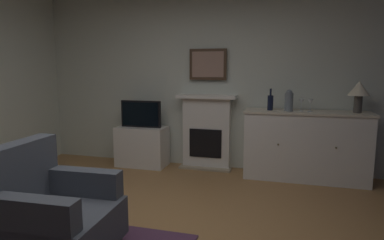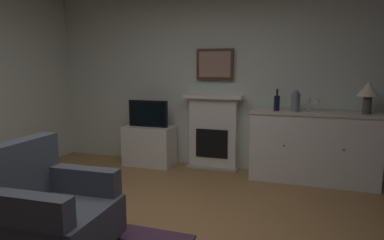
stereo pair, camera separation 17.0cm
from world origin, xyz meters
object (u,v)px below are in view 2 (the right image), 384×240
object	(u,v)px
wine_glass_center	(318,103)
armchair	(49,210)
tv_cabinet	(149,146)
tv_set	(148,114)
table_lamp	(368,91)
fireplace_unit	(213,132)
sideboard_cabinet	(313,147)
wine_bottle	(277,103)
wine_glass_left	(308,103)
vase_decorative	(296,101)
framed_picture	(215,64)

from	to	relation	value
wine_glass_center	armchair	bearing A→B (deg)	-128.82
tv_cabinet	tv_set	distance (m)	0.50
table_lamp	armchair	size ratio (longest dim) A/B	0.43
fireplace_unit	armchair	size ratio (longest dim) A/B	1.20
sideboard_cabinet	table_lamp	world-z (taller)	table_lamp
tv_set	fireplace_unit	bearing A→B (deg)	10.77
fireplace_unit	wine_bottle	distance (m)	1.06
wine_glass_center	tv_set	bearing A→B (deg)	178.81
wine_bottle	wine_glass_left	size ratio (longest dim) A/B	1.76
vase_decorative	tv_set	world-z (taller)	vase_decorative
sideboard_cabinet	wine_glass_left	size ratio (longest dim) A/B	9.77
tv_cabinet	armchair	size ratio (longest dim) A/B	0.82
sideboard_cabinet	fireplace_unit	bearing A→B (deg)	172.74
wine_bottle	tv_cabinet	bearing A→B (deg)	178.90
framed_picture	wine_bottle	size ratio (longest dim) A/B	1.90
wine_glass_left	vase_decorative	bearing A→B (deg)	-166.61
sideboard_cabinet	armchair	world-z (taller)	sideboard_cabinet
table_lamp	armchair	world-z (taller)	table_lamp
wine_glass_left	tv_cabinet	xyz separation A→B (m)	(-2.29, 0.03, -0.75)
wine_bottle	tv_set	world-z (taller)	wine_bottle
table_lamp	wine_glass_center	size ratio (longest dim) A/B	2.42
wine_glass_center	table_lamp	bearing A→B (deg)	5.81
armchair	tv_set	bearing A→B (deg)	98.60
table_lamp	vase_decorative	distance (m)	0.85
armchair	wine_bottle	bearing A→B (deg)	59.30
framed_picture	sideboard_cabinet	world-z (taller)	framed_picture
fireplace_unit	tv_cabinet	xyz separation A→B (m)	(-0.97, -0.16, -0.25)
fireplace_unit	vase_decorative	size ratio (longest dim) A/B	3.91
fireplace_unit	armchair	xyz separation A→B (m)	(-0.59, -2.74, -0.17)
wine_glass_center	tv_cabinet	xyz separation A→B (m)	(-2.40, 0.07, -0.75)
fireplace_unit	table_lamp	bearing A→B (deg)	-5.08
table_lamp	armchair	bearing A→B (deg)	-135.27
sideboard_cabinet	armchair	bearing A→B (deg)	-127.75
wine_bottle	vase_decorative	xyz separation A→B (m)	(0.24, -0.03, 0.03)
fireplace_unit	wine_glass_left	bearing A→B (deg)	-8.22
wine_glass_center	tv_set	xyz separation A→B (m)	(-2.40, 0.05, -0.24)
wine_glass_left	armchair	xyz separation A→B (m)	(-1.90, -2.55, -0.67)
armchair	wine_glass_left	bearing A→B (deg)	53.24
sideboard_cabinet	wine_glass_center	distance (m)	0.59
wine_bottle	vase_decorative	bearing A→B (deg)	-6.93
wine_bottle	framed_picture	bearing A→B (deg)	165.11
vase_decorative	tv_cabinet	distance (m)	2.26
sideboard_cabinet	tv_set	xyz separation A→B (m)	(-2.37, -0.01, 0.34)
wine_glass_left	vase_decorative	xyz separation A→B (m)	(-0.16, -0.04, 0.02)
framed_picture	tv_set	distance (m)	1.24
wine_bottle	tv_cabinet	size ratio (longest dim) A/B	0.39
wine_glass_left	tv_cabinet	distance (m)	2.41
fireplace_unit	tv_cabinet	world-z (taller)	fireplace_unit
framed_picture	fireplace_unit	bearing A→B (deg)	-90.00
table_lamp	wine_glass_left	distance (m)	0.70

